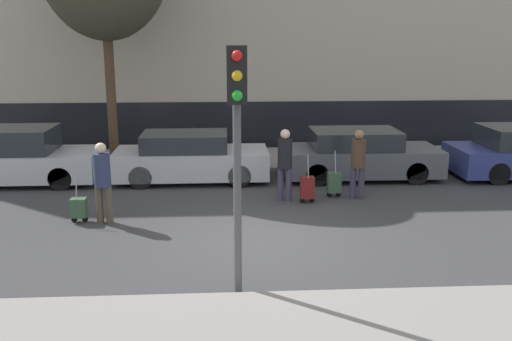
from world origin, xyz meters
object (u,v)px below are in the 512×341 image
(parked_car_0, at_px, (14,158))
(trolley_center, at_px, (307,187))
(pedestrian_center, at_px, (285,161))
(trolley_right, at_px, (334,182))
(parked_bicycle, at_px, (200,145))
(trolley_left, at_px, (79,208))
(traffic_light, at_px, (237,122))
(parked_car_2, at_px, (359,155))
(parked_car_1, at_px, (190,158))
(pedestrian_right, at_px, (358,160))
(pedestrian_left, at_px, (102,178))

(parked_car_0, bearing_deg, trolley_center, -17.20)
(pedestrian_center, distance_m, trolley_right, 1.41)
(trolley_center, height_order, parked_bicycle, trolley_center)
(trolley_left, height_order, traffic_light, traffic_light)
(parked_car_2, relative_size, trolley_center, 3.64)
(parked_car_1, bearing_deg, parked_car_2, 0.53)
(pedestrian_right, bearing_deg, parked_car_0, -175.28)
(parked_car_2, relative_size, pedestrian_left, 2.48)
(parked_car_0, height_order, traffic_light, traffic_light)
(pedestrian_right, relative_size, parked_bicycle, 0.95)
(pedestrian_center, xyz_separation_m, pedestrian_right, (1.76, 0.09, -0.03))
(traffic_light, height_order, parked_bicycle, traffic_light)
(trolley_center, xyz_separation_m, parked_bicycle, (-2.68, 4.81, 0.12))
(pedestrian_left, bearing_deg, parked_car_1, 72.30)
(parked_car_0, bearing_deg, parked_car_2, -0.06)
(trolley_left, bearing_deg, pedestrian_right, 12.72)
(parked_car_0, xyz_separation_m, trolley_center, (7.48, -2.32, -0.31))
(pedestrian_left, height_order, parked_bicycle, pedestrian_left)
(parked_car_0, height_order, pedestrian_right, pedestrian_right)
(trolley_center, distance_m, trolley_right, 0.86)
(trolley_right, bearing_deg, parked_car_0, 167.26)
(pedestrian_left, distance_m, trolley_center, 4.66)
(parked_car_2, relative_size, parked_bicycle, 2.41)
(parked_car_1, relative_size, trolley_center, 3.50)
(pedestrian_left, relative_size, pedestrian_center, 1.00)
(parked_car_1, bearing_deg, trolley_left, -122.55)
(trolley_center, xyz_separation_m, traffic_light, (-1.76, -4.78, 2.29))
(pedestrian_left, bearing_deg, traffic_light, -45.71)
(trolley_center, bearing_deg, traffic_light, -110.20)
(pedestrian_left, distance_m, trolley_right, 5.48)
(parked_car_2, xyz_separation_m, trolley_center, (-1.76, -2.31, -0.26))
(trolley_left, distance_m, trolley_center, 5.13)
(parked_car_0, height_order, parked_car_2, parked_car_0)
(parked_car_2, bearing_deg, pedestrian_right, -104.23)
(pedestrian_right, bearing_deg, trolley_left, -149.51)
(trolley_center, bearing_deg, trolley_left, -167.39)
(pedestrian_center, bearing_deg, parked_bicycle, -43.27)
(pedestrian_right, relative_size, traffic_light, 0.45)
(pedestrian_left, relative_size, pedestrian_right, 1.02)
(parked_car_1, distance_m, pedestrian_right, 4.56)
(parked_car_0, bearing_deg, parked_car_1, -0.63)
(parked_car_1, relative_size, parked_car_2, 0.96)
(parked_car_2, bearing_deg, trolley_center, -127.38)
(traffic_light, bearing_deg, trolley_left, 131.56)
(parked_car_1, bearing_deg, pedestrian_right, -25.69)
(trolley_left, bearing_deg, parked_car_1, 57.45)
(pedestrian_left, xyz_separation_m, pedestrian_center, (3.95, 1.39, 0.00))
(parked_car_0, relative_size, trolley_left, 4.06)
(parked_car_2, height_order, parked_bicycle, parked_car_2)
(trolley_center, bearing_deg, parked_bicycle, 119.09)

